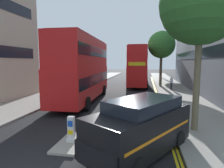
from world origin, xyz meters
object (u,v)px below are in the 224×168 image
double_decker_bus_oncoming (138,65)px  taxi_minivan (140,126)px  pedestrian_far (171,83)px  double_decker_bus_away (83,67)px  keep_left_bollard (71,130)px

double_decker_bus_oncoming → taxi_minivan: double_decker_bus_oncoming is taller
taxi_minivan → pedestrian_far: taxi_minivan is taller
double_decker_bus_away → pedestrian_far: bearing=42.1°
keep_left_bollard → pedestrian_far: 17.64m
keep_left_bollard → taxi_minivan: taxi_minivan is taller
keep_left_bollard → double_decker_bus_away: (-2.41, 8.73, 2.42)m
double_decker_bus_away → pedestrian_far: size_ratio=6.72×
taxi_minivan → pedestrian_far: bearing=78.9°
pedestrian_far → double_decker_bus_oncoming: bearing=136.5°
double_decker_bus_oncoming → pedestrian_far: 6.14m
double_decker_bus_away → taxi_minivan: (5.32, -9.06, -1.96)m
keep_left_bollard → double_decker_bus_oncoming: bearing=84.4°
double_decker_bus_away → pedestrian_far: double_decker_bus_away is taller
double_decker_bus_away → pedestrian_far: 11.78m
keep_left_bollard → pedestrian_far: bearing=69.4°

